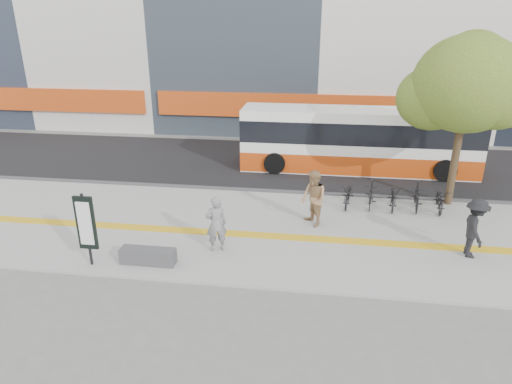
# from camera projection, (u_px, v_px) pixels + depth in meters

# --- Properties ---
(ground) EXTENTS (120.00, 120.00, 0.00)m
(ground) POSITION_uv_depth(u_px,v_px,m) (243.00, 251.00, 13.71)
(ground) COLOR #62625E
(ground) RESTS_ON ground
(sidewalk) EXTENTS (40.00, 7.00, 0.08)m
(sidewalk) POSITION_uv_depth(u_px,v_px,m) (251.00, 229.00, 15.08)
(sidewalk) COLOR gray
(sidewalk) RESTS_ON ground
(tactile_strip) EXTENTS (40.00, 0.45, 0.01)m
(tactile_strip) POSITION_uv_depth(u_px,v_px,m) (248.00, 234.00, 14.60)
(tactile_strip) COLOR gold
(tactile_strip) RESTS_ON sidewalk
(street) EXTENTS (40.00, 8.00, 0.06)m
(street) POSITION_uv_depth(u_px,v_px,m) (273.00, 163.00, 22.00)
(street) COLOR black
(street) RESTS_ON ground
(curb) EXTENTS (40.00, 0.25, 0.14)m
(curb) POSITION_uv_depth(u_px,v_px,m) (263.00, 191.00, 18.29)
(curb) COLOR #3D3D40
(curb) RESTS_ON ground
(bench) EXTENTS (1.60, 0.45, 0.45)m
(bench) POSITION_uv_depth(u_px,v_px,m) (148.00, 256.00, 12.83)
(bench) COLOR #3D3D40
(bench) RESTS_ON sidewalk
(signboard) EXTENTS (0.55, 0.10, 2.20)m
(signboard) POSITION_uv_depth(u_px,v_px,m) (86.00, 224.00, 12.36)
(signboard) COLOR black
(signboard) RESTS_ON sidewalk
(street_tree) EXTENTS (4.40, 3.80, 6.31)m
(street_tree) POSITION_uv_depth(u_px,v_px,m) (466.00, 86.00, 15.58)
(street_tree) COLOR #39281A
(street_tree) RESTS_ON sidewalk
(bus) EXTENTS (10.69, 2.53, 2.85)m
(bus) POSITION_uv_depth(u_px,v_px,m) (357.00, 142.00, 20.52)
(bus) COLOR white
(bus) RESTS_ON street
(bicycle_row) EXTENTS (4.15, 1.76, 0.99)m
(bicycle_row) POSITION_uv_depth(u_px,v_px,m) (394.00, 196.00, 16.55)
(bicycle_row) COLOR black
(bicycle_row) RESTS_ON sidewalk
(seated_woman) EXTENTS (0.75, 0.63, 1.76)m
(seated_woman) POSITION_uv_depth(u_px,v_px,m) (216.00, 224.00, 13.33)
(seated_woman) COLOR black
(seated_woman) RESTS_ON sidewalk
(pedestrian_tan) EXTENTS (1.13, 1.19, 1.95)m
(pedestrian_tan) POSITION_uv_depth(u_px,v_px,m) (314.00, 199.00, 14.95)
(pedestrian_tan) COLOR #9E7952
(pedestrian_tan) RESTS_ON sidewalk
(pedestrian_dark) EXTENTS (0.74, 1.22, 1.83)m
(pedestrian_dark) POSITION_uv_depth(u_px,v_px,m) (475.00, 228.00, 12.97)
(pedestrian_dark) COLOR black
(pedestrian_dark) RESTS_ON sidewalk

